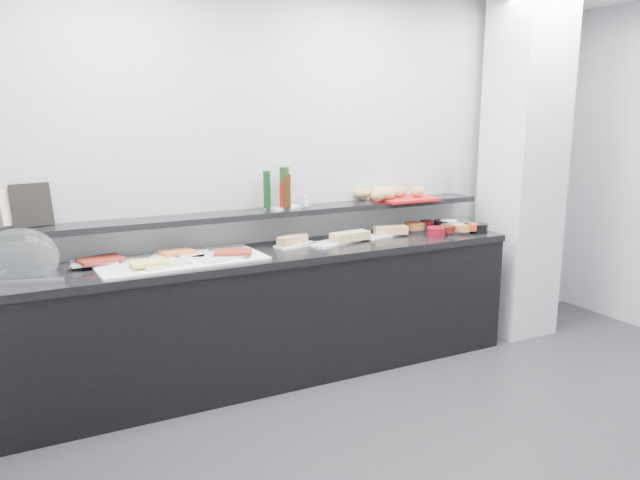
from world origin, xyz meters
name	(u,v)px	position (x,y,z in m)	size (l,w,h in m)	color
ground	(525,472)	(0.00, 0.00, 0.00)	(5.00, 5.00, 0.00)	#2D2D30
back_wall	(340,175)	(0.00, 2.00, 1.35)	(5.00, 0.02, 2.70)	#B4B7BC
column	(522,170)	(1.50, 1.65, 1.35)	(0.50, 0.50, 2.70)	silver
buffet_cabinet	(271,318)	(-0.70, 1.70, 0.42)	(3.60, 0.60, 0.85)	black
counter_top	(270,255)	(-0.70, 1.70, 0.88)	(3.62, 0.62, 0.05)	black
wall_shelf	(260,214)	(-0.70, 1.88, 1.13)	(3.60, 0.25, 0.04)	black
cloche_base	(22,276)	(-2.22, 1.69, 0.92)	(0.49, 0.33, 0.04)	#A9ABB0
cloche_dome	(20,258)	(-2.22, 1.69, 1.03)	(0.41, 0.27, 0.34)	white
linen_runner	(181,261)	(-1.31, 1.69, 0.91)	(1.04, 0.49, 0.01)	white
platter_meat_a	(94,262)	(-1.81, 1.83, 0.92)	(0.27, 0.18, 0.01)	white
food_meat_a	(100,259)	(-1.78, 1.80, 0.94)	(0.25, 0.16, 0.02)	maroon
platter_salmon	(180,254)	(-1.29, 1.79, 0.92)	(0.33, 0.22, 0.01)	white
food_salmon	(177,252)	(-1.31, 1.78, 0.94)	(0.20, 0.13, 0.02)	orange
platter_cheese	(164,264)	(-1.44, 1.60, 0.92)	(0.28, 0.19, 0.01)	silver
food_cheese	(149,263)	(-1.53, 1.58, 0.94)	(0.22, 0.14, 0.02)	#FFEA63
platter_meat_b	(221,257)	(-1.07, 1.61, 0.92)	(0.32, 0.21, 0.01)	white
food_meat_b	(233,252)	(-0.99, 1.62, 0.94)	(0.24, 0.15, 0.02)	maroon
sandwich_plate_left	(296,245)	(-0.48, 1.76, 0.91)	(0.31, 0.13, 0.01)	white
sandwich_food_left	(292,240)	(-0.50, 1.77, 0.94)	(0.23, 0.09, 0.06)	tan
tongs_left	(310,243)	(-0.38, 1.73, 0.92)	(0.01, 0.01, 0.16)	silver
sandwich_plate_mid	(335,242)	(-0.20, 1.71, 0.91)	(0.40, 0.17, 0.01)	white
sandwich_food_mid	(350,236)	(-0.08, 1.70, 0.94)	(0.29, 0.11, 0.06)	tan
tongs_mid	(343,243)	(-0.18, 1.63, 0.92)	(0.01, 0.01, 0.16)	silver
sandwich_plate_right	(380,236)	(0.22, 1.77, 0.91)	(0.32, 0.14, 0.01)	white
sandwich_food_right	(391,230)	(0.31, 1.75, 0.94)	(0.25, 0.10, 0.06)	tan
tongs_right	(374,236)	(0.14, 1.73, 0.92)	(0.01, 0.01, 0.16)	silver
bowl_glass_fruit	(415,227)	(0.57, 1.80, 0.94)	(0.16, 0.16, 0.07)	white
fill_glass_fruit	(414,226)	(0.56, 1.81, 0.95)	(0.15, 0.15, 0.05)	#CD521C
bowl_black_jam	(443,225)	(0.83, 1.80, 0.94)	(0.15, 0.15, 0.07)	black
fill_black_jam	(426,223)	(0.71, 1.85, 0.95)	(0.10, 0.10, 0.05)	#570C0F
bowl_glass_cream	(459,223)	(1.00, 1.81, 0.94)	(0.19, 0.19, 0.07)	white
fill_glass_cream	(448,223)	(0.87, 1.78, 0.95)	(0.14, 0.14, 0.05)	silver
bowl_red_jam	(436,232)	(0.60, 1.59, 0.94)	(0.14, 0.14, 0.07)	maroon
fill_red_jam	(447,229)	(0.70, 1.58, 0.95)	(0.12, 0.12, 0.05)	#50120B
bowl_glass_salmon	(452,229)	(0.78, 1.62, 0.94)	(0.16, 0.16, 0.07)	silver
fill_glass_salmon	(461,227)	(0.84, 1.59, 0.95)	(0.14, 0.14, 0.05)	orange
bowl_black_fruit	(479,228)	(0.99, 1.56, 0.94)	(0.14, 0.14, 0.07)	black
fill_black_fruit	(471,227)	(0.92, 1.57, 0.95)	(0.11, 0.11, 0.05)	#D24B1C
framed_print	(32,205)	(-2.12, 1.96, 1.28)	(0.23, 0.02, 0.26)	black
print_art	(15,206)	(-2.21, 1.97, 1.28)	(0.17, 0.00, 0.22)	beige
condiment_tray	(284,207)	(-0.50, 1.91, 1.16)	(0.24, 0.15, 0.01)	white
bottle_green_a	(267,190)	(-0.63, 1.90, 1.29)	(0.05, 0.05, 0.26)	black
bottle_brown	(287,191)	(-0.52, 1.82, 1.28)	(0.06, 0.06, 0.24)	#351D09
bottle_green_b	(284,187)	(-0.50, 1.91, 1.30)	(0.07, 0.07, 0.28)	#103E16
bottle_hot	(283,194)	(-0.52, 1.88, 1.25)	(0.05, 0.05, 0.18)	#A0100B
shaker_salt	(307,201)	(-0.34, 1.87, 1.20)	(0.03, 0.03, 0.07)	silver
shaker_pepper	(306,201)	(-0.36, 1.85, 1.20)	(0.03, 0.03, 0.07)	white
bread_tray	(406,199)	(0.50, 1.85, 1.16)	(0.46, 0.32, 0.02)	#B61315
bread_roll_nw	(363,193)	(0.17, 1.95, 1.21)	(0.14, 0.09, 0.08)	#B48D44
bread_roll_n	(379,192)	(0.33, 1.96, 1.21)	(0.15, 0.09, 0.08)	#D7A852
bread_roll_ne	(389,191)	(0.43, 1.97, 1.21)	(0.14, 0.09, 0.08)	#AC8D41
bread_roll_sw	(378,195)	(0.21, 1.79, 1.21)	(0.14, 0.09, 0.08)	#CA804D
bread_roll_s	(388,194)	(0.32, 1.82, 1.21)	(0.12, 0.08, 0.08)	tan
bread_roll_se	(417,192)	(0.59, 1.83, 1.21)	(0.12, 0.08, 0.08)	#C9804C
bread_roll_midw	(390,192)	(0.39, 1.91, 1.21)	(0.16, 0.10, 0.08)	#B59445
bread_roll_mide	(400,192)	(0.47, 1.88, 1.21)	(0.12, 0.08, 0.08)	#C47D4B
carafe	(456,176)	(1.03, 1.90, 1.30)	(0.10, 0.10, 0.30)	silver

